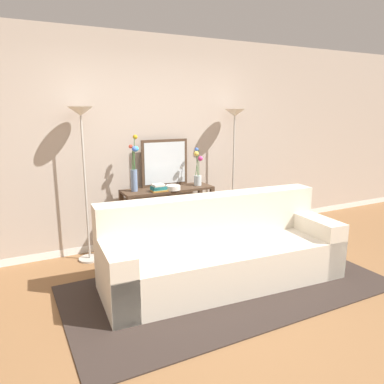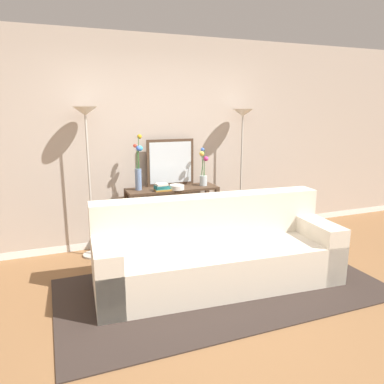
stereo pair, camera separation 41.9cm
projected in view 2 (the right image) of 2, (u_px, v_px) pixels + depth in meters
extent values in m
cube|color=brown|center=(214.00, 317.00, 3.26)|extent=(16.00, 16.00, 0.02)
cube|color=white|center=(151.00, 236.00, 5.15)|extent=(12.00, 0.15, 0.09)
cube|color=#B7A899|center=(148.00, 139.00, 4.85)|extent=(12.00, 0.14, 2.59)
cube|color=#332823|center=(222.00, 288.00, 3.74)|extent=(3.21, 1.62, 0.01)
cube|color=beige|center=(218.00, 265.00, 3.79)|extent=(2.52, 1.01, 0.42)
cube|color=beige|center=(209.00, 216.00, 3.96)|extent=(2.48, 0.43, 0.46)
cube|color=beige|center=(106.00, 271.00, 3.44)|extent=(0.30, 0.86, 0.60)
cube|color=beige|center=(313.00, 245.00, 4.09)|extent=(0.30, 0.86, 0.60)
cube|color=#473323|center=(172.00, 189.00, 4.76)|extent=(1.18, 0.38, 0.03)
cube|color=#473323|center=(173.00, 235.00, 4.90)|extent=(1.08, 0.32, 0.01)
cube|color=#473323|center=(133.00, 226.00, 4.50)|extent=(0.05, 0.05, 0.75)
cube|color=#473323|center=(217.00, 217.00, 4.90)|extent=(0.05, 0.05, 0.75)
cube|color=#473323|center=(127.00, 219.00, 4.80)|extent=(0.05, 0.05, 0.75)
cube|color=#473323|center=(207.00, 211.00, 5.20)|extent=(0.05, 0.05, 0.75)
cylinder|color=#B7B2A8|center=(94.00, 255.00, 4.58)|extent=(0.26, 0.26, 0.02)
cylinder|color=#B7B2A8|center=(90.00, 188.00, 4.40)|extent=(0.02, 0.02, 1.67)
cone|color=silver|center=(85.00, 111.00, 4.20)|extent=(0.28, 0.28, 0.10)
cylinder|color=#B7B2A8|center=(239.00, 235.00, 5.31)|extent=(0.26, 0.26, 0.02)
cylinder|color=#B7B2A8|center=(241.00, 177.00, 5.12)|extent=(0.02, 0.02, 1.65)
cone|color=silver|center=(243.00, 113.00, 4.93)|extent=(0.28, 0.28, 0.10)
cube|color=#473323|center=(171.00, 163.00, 4.85)|extent=(0.64, 0.02, 0.61)
cube|color=silver|center=(171.00, 163.00, 4.84)|extent=(0.57, 0.01, 0.54)
cylinder|color=#6B84AD|center=(138.00, 179.00, 4.61)|extent=(0.08, 0.08, 0.27)
cylinder|color=#3D7538|center=(139.00, 159.00, 4.55)|extent=(0.02, 0.03, 0.25)
sphere|color=#30A8DC|center=(140.00, 148.00, 4.52)|extent=(0.07, 0.07, 0.07)
cylinder|color=#3D7538|center=(138.00, 158.00, 4.56)|extent=(0.02, 0.03, 0.26)
sphere|color=#6D3CD6|center=(139.00, 148.00, 4.54)|extent=(0.05, 0.05, 0.05)
cylinder|color=#3D7538|center=(138.00, 153.00, 4.54)|extent=(0.01, 0.06, 0.39)
sphere|color=gold|center=(139.00, 137.00, 4.50)|extent=(0.06, 0.06, 0.06)
cylinder|color=#3D7538|center=(137.00, 157.00, 4.55)|extent=(0.03, 0.02, 0.28)
sphere|color=#D74835|center=(135.00, 146.00, 4.53)|extent=(0.05, 0.05, 0.05)
cylinder|color=#3D7538|center=(138.00, 159.00, 4.54)|extent=(0.03, 0.01, 0.25)
sphere|color=#4370E5|center=(139.00, 148.00, 4.49)|extent=(0.06, 0.06, 0.06)
cylinder|color=silver|center=(203.00, 181.00, 4.89)|extent=(0.10, 0.10, 0.13)
cylinder|color=#3D7538|center=(203.00, 165.00, 4.83)|extent=(0.02, 0.03, 0.29)
sphere|color=gold|center=(202.00, 154.00, 4.79)|extent=(0.07, 0.07, 0.07)
cylinder|color=#3D7538|center=(203.00, 163.00, 4.85)|extent=(0.05, 0.01, 0.34)
sphere|color=blue|center=(203.00, 150.00, 4.83)|extent=(0.05, 0.05, 0.05)
cylinder|color=#3D7538|center=(204.00, 167.00, 4.84)|extent=(0.02, 0.02, 0.23)
sphere|color=#D33682|center=(206.00, 159.00, 4.81)|extent=(0.06, 0.06, 0.06)
cylinder|color=silver|center=(177.00, 187.00, 4.66)|extent=(0.18, 0.18, 0.05)
torus|color=silver|center=(177.00, 185.00, 4.65)|extent=(0.18, 0.18, 0.01)
cube|color=#B77F33|center=(163.00, 190.00, 4.59)|extent=(0.20, 0.15, 0.02)
cube|color=#1E7075|center=(162.00, 188.00, 4.59)|extent=(0.18, 0.13, 0.03)
cube|color=#1E7075|center=(161.00, 186.00, 4.58)|extent=(0.17, 0.14, 0.02)
cube|color=silver|center=(162.00, 184.00, 4.57)|extent=(0.15, 0.13, 0.03)
cube|color=#236033|center=(139.00, 246.00, 4.76)|extent=(0.04, 0.17, 0.11)
cube|color=slate|center=(142.00, 245.00, 4.77)|extent=(0.04, 0.18, 0.11)
cube|color=#B77F33|center=(145.00, 245.00, 4.79)|extent=(0.04, 0.15, 0.10)
cube|color=gold|center=(148.00, 244.00, 4.80)|extent=(0.04, 0.16, 0.12)
cube|color=tan|center=(152.00, 243.00, 4.82)|extent=(0.06, 0.17, 0.12)
cube|color=maroon|center=(156.00, 244.00, 4.84)|extent=(0.04, 0.17, 0.11)
cube|color=#BC3328|center=(160.00, 242.00, 4.85)|extent=(0.04, 0.13, 0.13)
cube|color=#2D2D33|center=(163.00, 242.00, 4.87)|extent=(0.05, 0.18, 0.12)
cube|color=navy|center=(167.00, 242.00, 4.89)|extent=(0.06, 0.16, 0.10)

